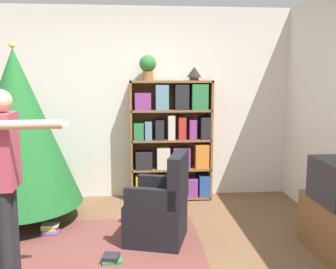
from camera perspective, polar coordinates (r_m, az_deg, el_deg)
name	(u,v)px	position (r m, az deg, el deg)	size (l,w,h in m)	color
wall_back	(122,104)	(5.21, -7.00, 4.68)	(8.00, 0.10, 2.60)	silver
area_rug	(92,258)	(3.72, -11.48, -17.91)	(2.12, 1.89, 0.01)	brown
bookshelf	(173,142)	(5.06, 0.71, -1.20)	(1.10, 0.30, 1.62)	brown
christmas_tree	(17,128)	(4.52, -22.00, 0.89)	(1.39, 1.39, 2.04)	#4C3323
armchair	(160,210)	(3.87, -1.19, -11.48)	(0.71, 0.70, 0.92)	black
standing_person	(6,171)	(3.23, -23.46, -5.14)	(0.65, 0.47, 1.57)	#232328
potted_plant	(148,66)	(4.98, -3.11, 10.40)	(0.22, 0.22, 0.33)	#935B38
table_lamp	(194,73)	(5.04, 4.01, 9.37)	(0.20, 0.20, 0.18)	#473828
book_pile_near_tree	(50,229)	(4.32, -17.51, -13.58)	(0.19, 0.17, 0.11)	#843889
book_pile_by_chair	(111,259)	(3.60, -8.61, -18.23)	(0.19, 0.17, 0.07)	#2D7A42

